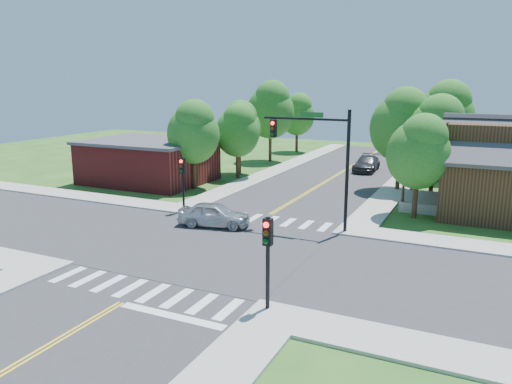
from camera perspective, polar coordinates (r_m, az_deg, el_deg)
The scene contains 25 objects.
ground at distance 26.96m, azimuth -4.78°, elevation -6.42°, with size 100.00×100.00×0.00m, color #285219.
road_ns at distance 26.96m, azimuth -4.78°, elevation -6.38°, with size 10.00×90.00×0.04m, color #2D2D30.
road_ew at distance 26.96m, azimuth -4.78°, elevation -6.37°, with size 90.00×10.00×0.04m, color #2D2D30.
intersection_patch at distance 26.96m, azimuth -4.78°, elevation -6.42°, with size 10.20×10.20×0.06m, color #2D2D30.
sidewalk_nw at distance 48.26m, azimuth -11.72°, elevation 1.97°, with size 40.00×40.00×0.14m.
crosswalk_north at distance 32.21m, azimuth 0.73°, elevation -3.10°, with size 8.85×2.00×0.01m.
crosswalk_south at distance 22.17m, azimuth -12.94°, elevation -10.91°, with size 8.85×2.00×0.01m.
centerline at distance 26.95m, azimuth -4.78°, elevation -6.33°, with size 0.30×90.00×0.01m.
stop_bar at distance 19.80m, azimuth -9.61°, elevation -13.89°, with size 4.60×0.45×0.09m, color white.
signal_mast_ne at distance 29.28m, azimuth 7.27°, elevation 4.82°, with size 5.30×0.42×7.20m.
signal_pole_se at distance 18.94m, azimuth 1.33°, elevation -6.22°, with size 0.34×0.42×3.80m.
signal_pole_nw at distance 33.75m, azimuth -8.39°, elevation 2.05°, with size 0.34×0.42×3.80m.
building_nw at distance 44.94m, azimuth -12.16°, elevation 3.52°, with size 10.40×8.40×3.73m.
tree_e_a at distance 33.36m, azimuth 18.20°, elevation 4.58°, with size 4.02×3.82×6.83m.
tree_e_b at distance 40.05m, azimuth 19.93°, elevation 6.69°, with size 4.63×4.40×7.87m.
tree_e_c at distance 48.00m, azimuth 20.83°, elevation 8.32°, with size 5.25×4.99×8.92m.
tree_e_d at distance 57.19m, azimuth 21.68°, elevation 7.82°, with size 4.36×4.14×7.42m.
tree_w_a at distance 41.02m, azimuth -7.13°, elevation 6.99°, with size 4.33×4.11×7.36m.
tree_w_b at distance 47.18m, azimuth -1.89°, elevation 7.55°, with size 4.14×3.93×7.03m.
tree_w_c at distance 54.89m, azimuth 1.71°, elevation 9.53°, with size 5.22×4.96×8.87m.
tree_w_d at distance 62.61m, azimuth 4.78°, elevation 8.95°, with size 4.32×4.10×7.34m.
tree_house at distance 41.45m, azimuth 16.37°, elevation 7.56°, with size 4.92×4.67×8.36m.
tree_bldg at distance 45.35m, azimuth -2.09°, elevation 7.19°, with size 4.03×3.83×6.85m.
car_silver at distance 30.60m, azimuth -4.80°, elevation -2.63°, with size 4.65×2.60×1.50m, color silver.
car_dgrey at distance 50.35m, azimuth 12.51°, elevation 3.15°, with size 2.30×5.22×1.49m, color #2D2F32.
Camera 1 is at (12.84, -22.02, 8.78)m, focal length 35.00 mm.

